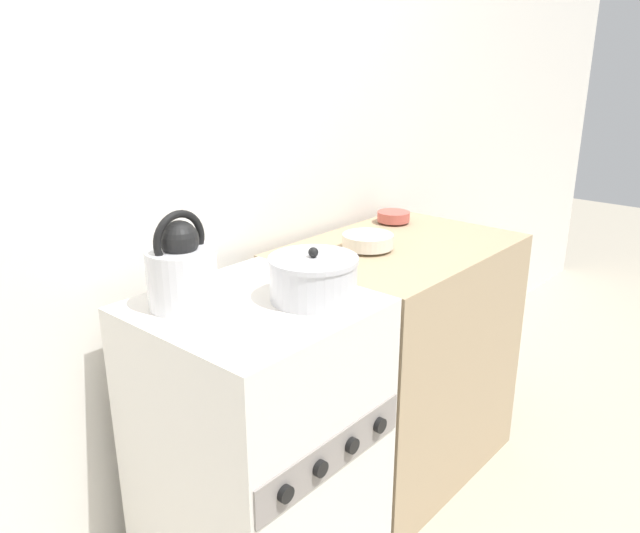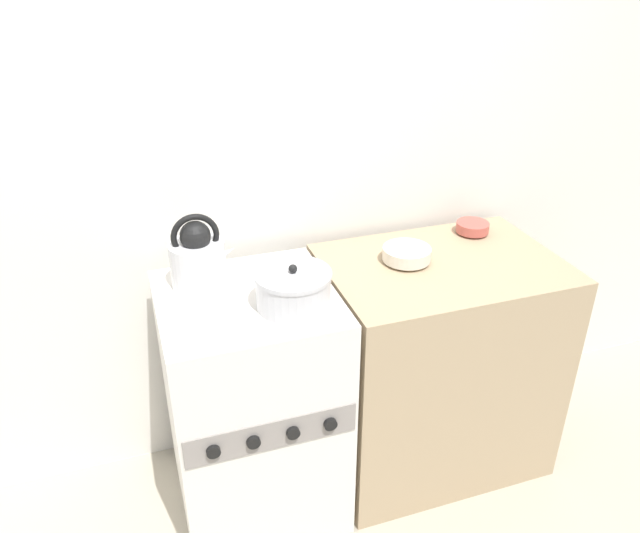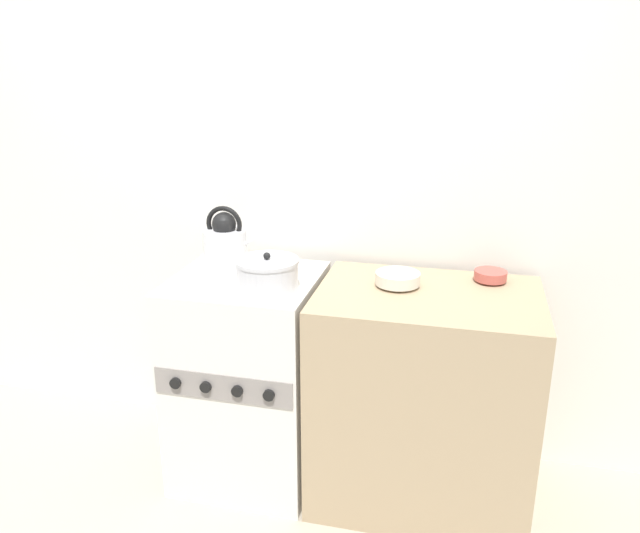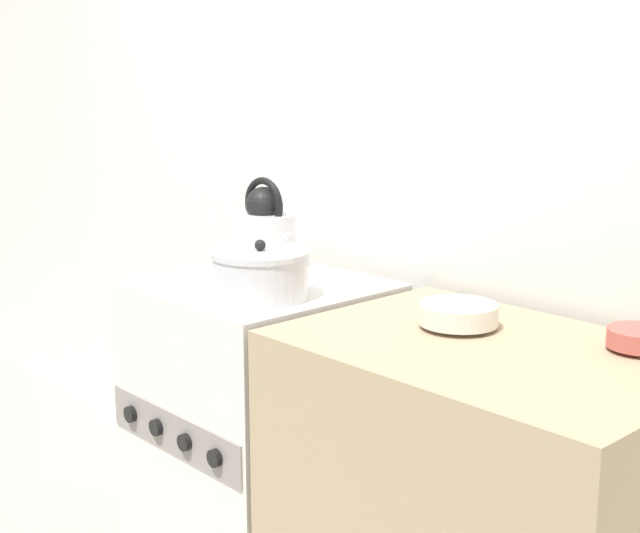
{
  "view_description": "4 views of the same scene",
  "coord_description": "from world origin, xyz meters",
  "px_view_note": "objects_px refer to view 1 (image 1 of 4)",
  "views": [
    {
      "loc": [
        -1.05,
        -0.87,
        1.55
      ],
      "look_at": [
        0.26,
        0.27,
        0.95
      ],
      "focal_mm": 35.0,
      "sensor_mm": 36.0,
      "label": 1
    },
    {
      "loc": [
        -0.33,
        -1.45,
        1.97
      ],
      "look_at": [
        0.25,
        0.27,
        0.99
      ],
      "focal_mm": 35.0,
      "sensor_mm": 36.0,
      "label": 2
    },
    {
      "loc": [
        0.86,
        -1.96,
        1.77
      ],
      "look_at": [
        0.31,
        0.32,
        0.98
      ],
      "focal_mm": 35.0,
      "sensor_mm": 36.0,
      "label": 3
    },
    {
      "loc": [
        1.8,
        -1.17,
        1.46
      ],
      "look_at": [
        0.24,
        0.28,
        1.0
      ],
      "focal_mm": 50.0,
      "sensor_mm": 36.0,
      "label": 4
    }
  ],
  "objects_px": {
    "cooking_pot": "(313,278)",
    "small_ceramic_bowl": "(394,217)",
    "stove": "(258,447)",
    "enamel_bowl": "(368,241)",
    "kettle": "(182,270)"
  },
  "relations": [
    {
      "from": "kettle",
      "to": "cooking_pot",
      "type": "relative_size",
      "value": 1.07
    },
    {
      "from": "stove",
      "to": "enamel_bowl",
      "type": "height_order",
      "value": "enamel_bowl"
    },
    {
      "from": "cooking_pot",
      "to": "small_ceramic_bowl",
      "type": "height_order",
      "value": "cooking_pot"
    },
    {
      "from": "stove",
      "to": "enamel_bowl",
      "type": "bearing_deg",
      "value": 6.8
    },
    {
      "from": "enamel_bowl",
      "to": "small_ceramic_bowl",
      "type": "distance_m",
      "value": 0.38
    },
    {
      "from": "stove",
      "to": "kettle",
      "type": "bearing_deg",
      "value": 135.87
    },
    {
      "from": "cooking_pot",
      "to": "enamel_bowl",
      "type": "distance_m",
      "value": 0.51
    },
    {
      "from": "stove",
      "to": "small_ceramic_bowl",
      "type": "height_order",
      "value": "small_ceramic_bowl"
    },
    {
      "from": "stove",
      "to": "enamel_bowl",
      "type": "distance_m",
      "value": 0.78
    },
    {
      "from": "cooking_pot",
      "to": "stove",
      "type": "bearing_deg",
      "value": 142.33
    },
    {
      "from": "cooking_pot",
      "to": "small_ceramic_bowl",
      "type": "distance_m",
      "value": 0.89
    },
    {
      "from": "stove",
      "to": "small_ceramic_bowl",
      "type": "relative_size",
      "value": 7.06
    },
    {
      "from": "kettle",
      "to": "small_ceramic_bowl",
      "type": "xyz_separation_m",
      "value": [
        1.1,
        0.09,
        -0.08
      ]
    },
    {
      "from": "kettle",
      "to": "stove",
      "type": "bearing_deg",
      "value": -44.13
    },
    {
      "from": "cooking_pot",
      "to": "small_ceramic_bowl",
      "type": "relative_size",
      "value": 1.89
    }
  ]
}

